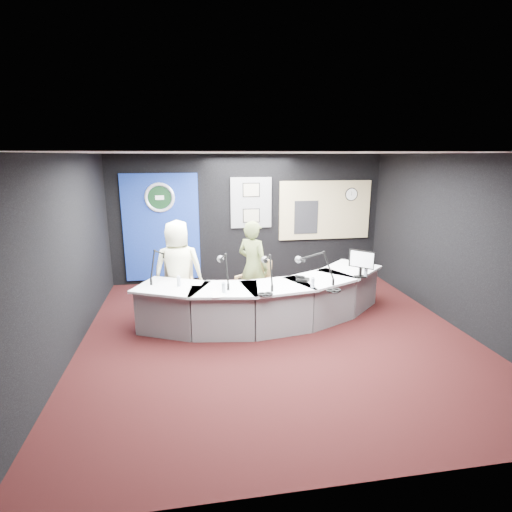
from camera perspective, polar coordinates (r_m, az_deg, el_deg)
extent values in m
plane|color=black|center=(6.46, 2.96, -11.18)|extent=(6.00, 6.00, 0.00)
cube|color=silver|center=(5.83, 3.33, 14.49)|extent=(6.00, 6.00, 0.02)
cube|color=black|center=(8.89, -1.04, 5.39)|extent=(6.00, 0.02, 2.80)
cube|color=black|center=(3.28, 14.68, -11.04)|extent=(6.00, 0.02, 2.80)
cube|color=black|center=(6.11, -25.53, -0.16)|extent=(0.02, 6.00, 2.80)
cube|color=black|center=(7.25, 26.98, 1.77)|extent=(0.02, 6.00, 2.80)
cube|color=navy|center=(8.82, -13.35, 3.94)|extent=(1.60, 0.05, 2.30)
torus|color=silver|center=(8.69, -13.61, 8.11)|extent=(0.63, 0.07, 0.63)
cylinder|color=black|center=(8.70, -13.61, 8.12)|extent=(0.48, 0.01, 0.48)
cube|color=slate|center=(8.82, -0.70, 7.62)|extent=(0.90, 0.04, 1.10)
cube|color=gray|center=(8.77, -0.68, 9.41)|extent=(0.34, 0.02, 0.27)
cube|color=gray|center=(8.83, -0.67, 5.79)|extent=(0.34, 0.02, 0.27)
cube|color=tan|center=(9.26, 9.83, 6.48)|extent=(2.12, 0.06, 1.32)
cube|color=#DFB38D|center=(9.25, 9.85, 6.47)|extent=(2.00, 0.02, 1.20)
cube|color=black|center=(9.11, 7.16, 5.50)|extent=(0.55, 0.02, 0.75)
cylinder|color=white|center=(9.40, 13.48, 8.56)|extent=(0.28, 0.01, 0.28)
cube|color=slate|center=(7.34, -10.95, -3.07)|extent=(0.51, 0.13, 0.70)
imported|color=#FFFECB|center=(7.03, -11.05, -1.84)|extent=(0.84, 0.55, 1.71)
imported|color=#566132|center=(7.11, -0.45, -1.57)|extent=(0.71, 0.71, 1.67)
cube|color=black|center=(6.94, 14.80, -0.43)|extent=(0.33, 0.33, 0.30)
cube|color=black|center=(6.64, 6.69, -3.37)|extent=(0.24, 0.23, 0.05)
torus|color=black|center=(6.22, 11.04, -4.83)|extent=(0.20, 0.20, 0.03)
torus|color=black|center=(5.94, 1.33, -5.47)|extent=(0.21, 0.21, 0.03)
cube|color=white|center=(6.57, -8.40, -3.80)|extent=(0.24, 0.30, 0.00)
cube|color=white|center=(6.01, -5.38, -5.46)|extent=(0.20, 0.28, 0.00)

